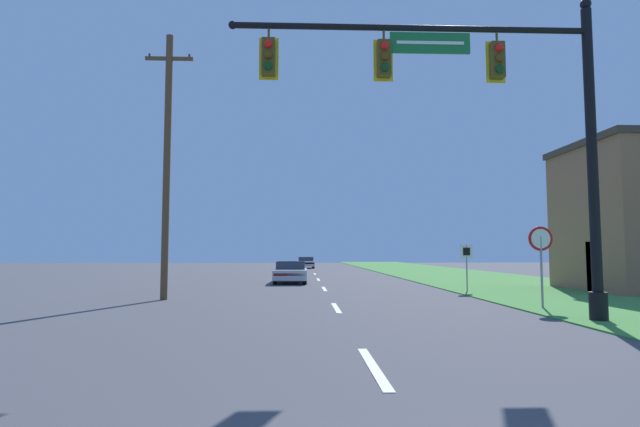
# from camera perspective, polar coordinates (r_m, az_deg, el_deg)

# --- Properties ---
(grass_verge_right) EXTENTS (10.00, 110.00, 0.04)m
(grass_verge_right) POSITION_cam_1_polar(r_m,az_deg,el_deg) (33.79, 18.05, -7.14)
(grass_verge_right) COLOR #428438
(grass_verge_right) RESTS_ON ground
(road_center_line) EXTENTS (0.16, 34.80, 0.01)m
(road_center_line) POSITION_cam_1_polar(r_m,az_deg,el_deg) (23.78, 0.49, -8.62)
(road_center_line) COLOR silver
(road_center_line) RESTS_ON ground
(signal_mast) EXTENTS (9.60, 0.47, 8.39)m
(signal_mast) POSITION_cam_1_polar(r_m,az_deg,el_deg) (13.84, 19.36, 10.61)
(signal_mast) COLOR black
(signal_mast) RESTS_ON grass_verge_right
(car_ahead) EXTENTS (1.86, 4.28, 1.19)m
(car_ahead) POSITION_cam_1_polar(r_m,az_deg,el_deg) (28.59, -3.37, -6.71)
(car_ahead) COLOR black
(car_ahead) RESTS_ON ground
(far_car) EXTENTS (1.82, 4.21, 1.19)m
(far_car) POSITION_cam_1_polar(r_m,az_deg,el_deg) (54.66, -1.62, -5.62)
(far_car) COLOR black
(far_car) RESTS_ON ground
(stop_sign) EXTENTS (0.76, 0.07, 2.50)m
(stop_sign) POSITION_cam_1_polar(r_m,az_deg,el_deg) (17.02, 23.92, -3.65)
(stop_sign) COLOR gray
(stop_sign) RESTS_ON grass_verge_right
(route_sign_post) EXTENTS (0.55, 0.06, 2.03)m
(route_sign_post) POSITION_cam_1_polar(r_m,az_deg,el_deg) (22.90, 16.40, -4.79)
(route_sign_post) COLOR gray
(route_sign_post) RESTS_ON grass_verge_right
(utility_pole_near) EXTENTS (1.80, 0.26, 9.98)m
(utility_pole_near) POSITION_cam_1_polar(r_m,az_deg,el_deg) (19.59, -17.09, 5.78)
(utility_pole_near) COLOR brown
(utility_pole_near) RESTS_ON ground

